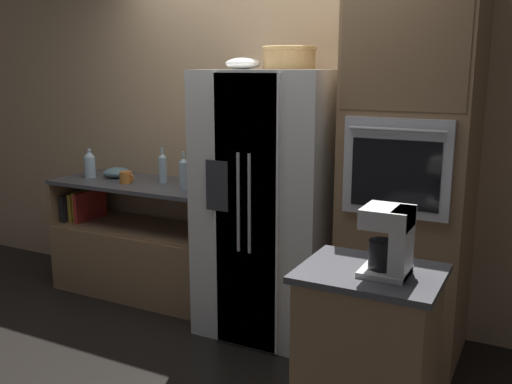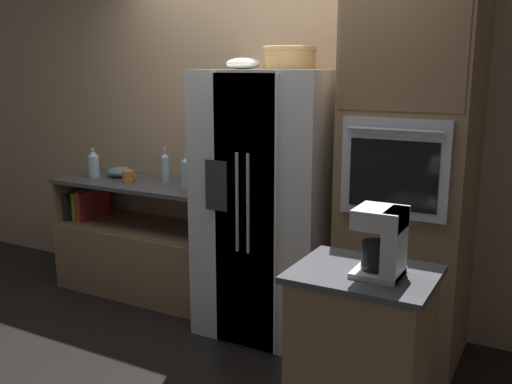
% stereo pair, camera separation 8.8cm
% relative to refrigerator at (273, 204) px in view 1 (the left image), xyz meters
% --- Properties ---
extents(ground_plane, '(20.00, 20.00, 0.00)m').
position_rel_refrigerator_xyz_m(ground_plane, '(-0.17, -0.04, -0.88)').
color(ground_plane, black).
extents(wall_back, '(12.00, 0.06, 2.80)m').
position_rel_refrigerator_xyz_m(wall_back, '(-0.17, 0.43, 0.52)').
color(wall_back, tan).
rests_on(wall_back, ground_plane).
extents(counter_left, '(1.38, 0.60, 0.90)m').
position_rel_refrigerator_xyz_m(counter_left, '(-1.22, 0.09, -0.56)').
color(counter_left, '#93704C').
rests_on(counter_left, ground_plane).
extents(refrigerator, '(0.87, 0.82, 1.76)m').
position_rel_refrigerator_xyz_m(refrigerator, '(0.00, 0.00, 0.00)').
color(refrigerator, silver).
rests_on(refrigerator, ground_plane).
extents(wall_oven, '(0.72, 0.73, 2.25)m').
position_rel_refrigerator_xyz_m(wall_oven, '(0.88, 0.06, 0.25)').
color(wall_oven, '#93704C').
rests_on(wall_oven, ground_plane).
extents(island_counter, '(0.61, 0.50, 0.91)m').
position_rel_refrigerator_xyz_m(island_counter, '(0.97, -1.03, -0.43)').
color(island_counter, '#93704C').
rests_on(island_counter, ground_plane).
extents(wicker_basket, '(0.36, 0.36, 0.15)m').
position_rel_refrigerator_xyz_m(wicker_basket, '(0.07, 0.08, 0.96)').
color(wicker_basket, tan).
rests_on(wicker_basket, refrigerator).
extents(fruit_bowl, '(0.23, 0.23, 0.07)m').
position_rel_refrigerator_xyz_m(fruit_bowl, '(-0.21, -0.02, 0.92)').
color(fruit_bowl, white).
rests_on(fruit_bowl, refrigerator).
extents(bottle_tall, '(0.07, 0.07, 0.28)m').
position_rel_refrigerator_xyz_m(bottle_tall, '(-0.73, 0.03, 0.14)').
color(bottle_tall, silver).
rests_on(bottle_tall, counter_left).
extents(bottle_short, '(0.06, 0.06, 0.27)m').
position_rel_refrigerator_xyz_m(bottle_short, '(-1.02, 0.16, 0.14)').
color(bottle_short, silver).
rests_on(bottle_short, counter_left).
extents(bottle_wide, '(0.09, 0.09, 0.24)m').
position_rel_refrigerator_xyz_m(bottle_wide, '(-1.67, 0.05, 0.13)').
color(bottle_wide, silver).
rests_on(bottle_wide, counter_left).
extents(mug, '(0.13, 0.09, 0.09)m').
position_rel_refrigerator_xyz_m(mug, '(-1.26, 0.00, 0.07)').
color(mug, orange).
rests_on(mug, counter_left).
extents(mixing_bowl, '(0.21, 0.21, 0.08)m').
position_rel_refrigerator_xyz_m(mixing_bowl, '(-1.49, 0.16, 0.06)').
color(mixing_bowl, '#668C99').
rests_on(mixing_bowl, counter_left).
extents(coffee_maker, '(0.20, 0.21, 0.30)m').
position_rel_refrigerator_xyz_m(coffee_maker, '(1.06, -1.05, 0.19)').
color(coffee_maker, white).
rests_on(coffee_maker, island_counter).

